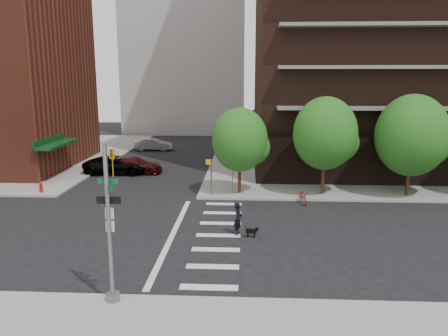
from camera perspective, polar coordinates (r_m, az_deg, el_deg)
The scene contains 15 objects.
ground at distance 24.32m, azimuth -7.90°, elevation -8.60°, with size 120.00×120.00×0.00m, color black.
sidewalk_ne at distance 49.31m, azimuth 21.89°, elevation 1.16°, with size 39.00×33.00×0.15m, color gray.
crosswalk at distance 24.01m, azimuth -2.66°, elevation -8.75°, with size 3.85×13.00×0.01m.
tree_a at distance 31.19m, azimuth 2.08°, elevation 3.69°, with size 4.00×4.00×5.90m.
tree_b at distance 31.61m, azimuth 13.06°, elevation 4.42°, with size 4.50×4.50×6.65m.
tree_c at distance 33.20m, azimuth 23.32°, elevation 3.93°, with size 5.00×5.00×6.80m.
traffic_signal at distance 16.69m, azimuth -14.61°, elevation -8.66°, with size 0.90×0.75×6.00m.
pedestrian_signal at distance 31.07m, azimuth -1.08°, elevation -0.43°, with size 2.18×0.67×2.60m.
fire_hydrant at distance 34.59m, azimuth -22.79°, elevation -2.32°, with size 0.24×0.24×0.73m.
parked_car_black at distance 39.92m, azimuth -13.80°, elevation 0.41°, with size 5.73×2.64×1.59m, color black.
parked_car_maroon at distance 39.82m, azimuth -11.60°, elevation 0.37°, with size 4.96×2.02×1.44m, color #410E0F.
parked_car_silver at distance 51.88m, azimuth -9.20°, elevation 3.08°, with size 4.39×1.53×1.45m, color #979A9F.
scooter at distance 30.20m, azimuth 10.29°, elevation -3.66°, with size 0.64×1.84×0.97m, color maroon.
dog_walker at distance 23.81m, azimuth 1.85°, elevation -6.64°, with size 0.43×0.66×1.80m, color black.
dog at distance 23.61m, azimuth 3.66°, elevation -8.21°, with size 0.69×0.31×0.57m.
Camera 1 is at (4.47, -22.38, 8.41)m, focal length 35.00 mm.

